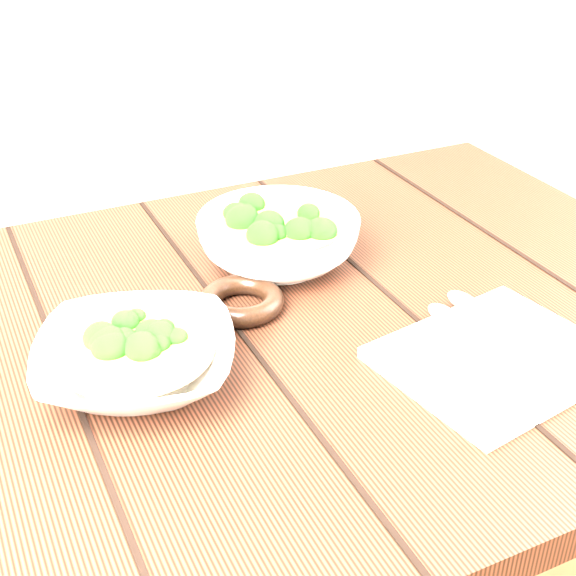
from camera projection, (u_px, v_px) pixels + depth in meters
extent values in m
cube|color=#3A1B10|center=(255.00, 341.00, 0.95)|extent=(1.20, 0.80, 0.04)
cube|color=#3A1B10|center=(439.00, 344.00, 1.60)|extent=(0.07, 0.07, 0.71)
imported|color=white|center=(136.00, 361.00, 0.84)|extent=(0.27, 0.27, 0.05)
cylinder|color=olive|center=(135.00, 349.00, 0.83)|extent=(0.17, 0.17, 0.00)
ellipsoid|color=#20761A|center=(151.00, 336.00, 0.84)|extent=(0.03, 0.03, 0.03)
ellipsoid|color=#20761A|center=(144.00, 326.00, 0.85)|extent=(0.03, 0.03, 0.03)
ellipsoid|color=#20761A|center=(116.00, 323.00, 0.86)|extent=(0.03, 0.03, 0.03)
ellipsoid|color=#20761A|center=(113.00, 340.00, 0.83)|extent=(0.03, 0.03, 0.03)
ellipsoid|color=#20761A|center=(97.00, 352.00, 0.81)|extent=(0.03, 0.03, 0.03)
ellipsoid|color=#20761A|center=(102.00, 371.00, 0.79)|extent=(0.03, 0.03, 0.03)
ellipsoid|color=#20761A|center=(136.00, 360.00, 0.80)|extent=(0.03, 0.03, 0.03)
ellipsoid|color=#20761A|center=(164.00, 359.00, 0.80)|extent=(0.03, 0.03, 0.03)
ellipsoid|color=#20761A|center=(189.00, 343.00, 0.83)|extent=(0.03, 0.03, 0.03)
imported|color=white|center=(279.00, 241.00, 1.06)|extent=(0.24, 0.24, 0.07)
cylinder|color=olive|center=(278.00, 225.00, 1.04)|extent=(0.17, 0.17, 0.00)
ellipsoid|color=#20761A|center=(290.00, 215.00, 1.05)|extent=(0.04, 0.04, 0.03)
ellipsoid|color=#20761A|center=(280.00, 209.00, 1.07)|extent=(0.04, 0.04, 0.03)
ellipsoid|color=#20761A|center=(254.00, 208.00, 1.07)|extent=(0.04, 0.04, 0.03)
ellipsoid|color=#20761A|center=(259.00, 220.00, 1.04)|extent=(0.04, 0.04, 0.03)
ellipsoid|color=#20761A|center=(255.00, 229.00, 1.02)|extent=(0.04, 0.04, 0.03)
ellipsoid|color=#20761A|center=(276.00, 239.00, 0.99)|extent=(0.04, 0.04, 0.03)
ellipsoid|color=#20761A|center=(294.00, 228.00, 1.02)|extent=(0.04, 0.04, 0.03)
ellipsoid|color=#20761A|center=(312.00, 221.00, 1.04)|extent=(0.04, 0.04, 0.03)
torus|color=black|center=(242.00, 301.00, 0.96)|extent=(0.13, 0.13, 0.03)
cube|color=beige|center=(496.00, 358.00, 0.87)|extent=(0.26, 0.23, 0.01)
cylinder|color=#B7B4A2|center=(489.00, 357.00, 0.86)|extent=(0.02, 0.15, 0.01)
ellipsoid|color=#B7B4A2|center=(445.00, 315.00, 0.93)|extent=(0.03, 0.06, 0.01)
cylinder|color=#B7B4A2|center=(510.00, 340.00, 0.88)|extent=(0.01, 0.15, 0.01)
ellipsoid|color=#B7B4A2|center=(464.00, 302.00, 0.96)|extent=(0.03, 0.06, 0.01)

